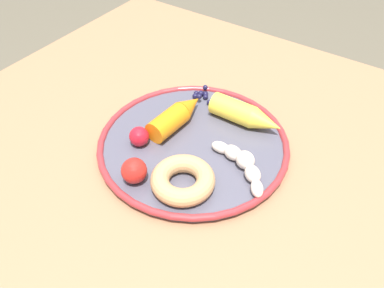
# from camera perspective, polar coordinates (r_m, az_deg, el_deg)

# --- Properties ---
(dining_table) EXTENTS (1.10, 0.90, 0.74)m
(dining_table) POSITION_cam_1_polar(r_m,az_deg,el_deg) (0.78, 3.34, -6.63)
(dining_table) COLOR #996C4A
(dining_table) RESTS_ON ground_plane
(plate) EXTENTS (0.34, 0.34, 0.02)m
(plate) POSITION_cam_1_polar(r_m,az_deg,el_deg) (0.72, -0.00, -0.17)
(plate) COLOR #4D4C5A
(plate) RESTS_ON dining_table
(banana) EXTENTS (0.13, 0.08, 0.03)m
(banana) POSITION_cam_1_polar(r_m,az_deg,el_deg) (0.67, 6.95, -2.70)
(banana) COLOR beige
(banana) RESTS_ON plate
(carrot_orange) EXTENTS (0.05, 0.13, 0.04)m
(carrot_orange) POSITION_cam_1_polar(r_m,az_deg,el_deg) (0.75, -2.08, 4.03)
(carrot_orange) COLOR orange
(carrot_orange) RESTS_ON plate
(carrot_yellow) EXTENTS (0.14, 0.04, 0.04)m
(carrot_yellow) POSITION_cam_1_polar(r_m,az_deg,el_deg) (0.76, 7.58, 4.04)
(carrot_yellow) COLOR yellow
(carrot_yellow) RESTS_ON plate
(donut) EXTENTS (0.14, 0.14, 0.03)m
(donut) POSITION_cam_1_polar(r_m,az_deg,el_deg) (0.64, -1.29, -5.04)
(donut) COLOR tan
(donut) RESTS_ON plate
(blueberry_pile) EXTENTS (0.05, 0.04, 0.02)m
(blueberry_pile) POSITION_cam_1_polar(r_m,az_deg,el_deg) (0.82, 1.40, 6.86)
(blueberry_pile) COLOR #191638
(blueberry_pile) RESTS_ON plate
(tomato_near) EXTENTS (0.04, 0.04, 0.04)m
(tomato_near) POSITION_cam_1_polar(r_m,az_deg,el_deg) (0.72, -7.40, 1.05)
(tomato_near) COLOR red
(tomato_near) RESTS_ON plate
(tomato_mid) EXTENTS (0.04, 0.04, 0.04)m
(tomato_mid) POSITION_cam_1_polar(r_m,az_deg,el_deg) (0.65, -8.10, -3.71)
(tomato_mid) COLOR red
(tomato_mid) RESTS_ON plate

